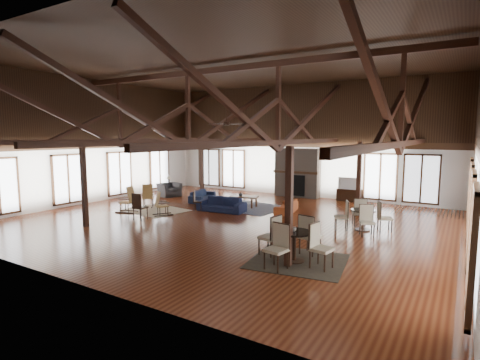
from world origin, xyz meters
The scene contains 31 objects.
floor centered at (0.00, 0.00, 0.00)m, with size 16.00×16.00×0.00m, color #642D15.
ceiling centered at (0.00, 0.00, 6.00)m, with size 16.00×14.00×0.02m, color black.
wall_back centered at (0.00, 7.00, 3.00)m, with size 16.00×0.02×6.00m, color silver.
wall_front centered at (0.00, -7.00, 3.00)m, with size 16.00×0.02×6.00m, color silver.
wall_left centered at (-8.00, 0.00, 3.00)m, with size 0.02×14.00×6.00m, color silver.
wall_right centered at (8.00, 0.00, 3.00)m, with size 0.02×14.00×6.00m, color silver.
roof_truss centered at (0.00, 0.00, 4.03)m, with size 15.60×14.07×3.14m.
post_grid centered at (0.00, 0.00, 1.52)m, with size 8.16×7.16×3.05m.
fireplace centered at (0.00, 6.67, 1.29)m, with size 2.50×0.69×2.60m.
ceiling_fan centered at (0.50, -1.00, 3.73)m, with size 1.60×1.60×0.75m.
sofa_navy_front centered at (-1.29, 1.31, 0.31)m, with size 2.10×0.82×0.61m, color #141A37.
sofa_navy_left centered at (-3.55, 2.93, 0.27)m, with size 0.72×1.84×0.54m, color #172241.
sofa_orange centered at (1.21, 2.59, 0.25)m, with size 0.68×1.74×0.51m, color #9F451E.
coffee_table centered at (-1.02, 2.74, 0.44)m, with size 1.44×0.98×0.50m.
vase centered at (-1.14, 2.66, 0.60)m, with size 0.18×0.18×0.19m, color #B2B2B2.
armchair centered at (-5.97, 3.17, 0.35)m, with size 0.95×1.09×0.71m, color #2F2F32.
side_table_lamp centered at (-6.80, 4.07, 0.40)m, with size 0.41×0.41×1.06m.
rocking_chair_a centered at (-4.75, 0.37, 0.50)m, with size 0.85×0.92×1.06m.
rocking_chair_b centered at (-2.99, -0.69, 0.47)m, with size 0.77×0.87×1.00m.
rocking_chair_c centered at (-4.57, -0.94, 0.53)m, with size 0.98×0.71×1.13m.
side_chair_a centered at (-2.33, 0.85, 0.51)m, with size 0.50×0.50×0.88m.
side_chair_b centered at (-3.11, -1.78, 0.62)m, with size 0.49×0.49×1.06m.
cafe_table_near centered at (3.98, -3.09, 0.56)m, with size 2.19×2.19×1.12m.
cafe_table_far centered at (4.76, 1.14, 0.51)m, with size 1.97×1.97×1.02m.
cup_near centered at (3.96, -3.08, 0.86)m, with size 0.14×0.14×0.11m, color #B2B2B2.
cup_far centered at (4.73, 1.17, 0.78)m, with size 0.11×0.11×0.09m, color #B2B2B2.
tv_console centered at (2.79, 6.75, 0.30)m, with size 1.21×0.45×0.60m, color black.
television centered at (2.76, 6.75, 0.90)m, with size 1.04×0.14×0.60m, color #B2B2B2.
rug_tan centered at (-3.92, -0.04, 0.01)m, with size 2.59×2.04×0.01m, color #CDAD8E.
rug_navy centered at (-0.88, 2.72, 0.01)m, with size 3.40×2.55×0.01m, color #1B244E.
rug_dark centered at (4.08, -3.04, 0.01)m, with size 2.41×2.19×0.01m, color black.
Camera 1 is at (7.72, -11.98, 3.32)m, focal length 28.00 mm.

